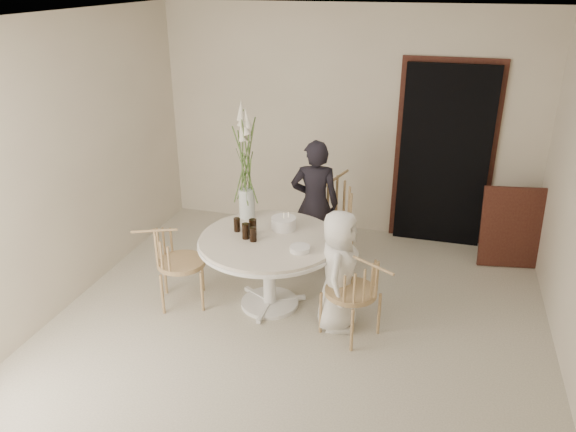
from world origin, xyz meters
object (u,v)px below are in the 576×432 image
(boy, at_px, (339,271))
(table, at_px, (269,249))
(chair_far, at_px, (331,208))
(girl, at_px, (315,204))
(flower_vase, at_px, (246,164))
(birthday_cake, at_px, (284,223))
(chair_left, at_px, (169,255))
(chair_right, at_px, (361,288))

(boy, bearing_deg, table, 75.78)
(chair_far, relative_size, boy, 0.85)
(girl, bearing_deg, chair_far, -154.04)
(table, relative_size, girl, 0.94)
(chair_far, distance_m, flower_vase, 1.19)
(girl, height_order, birthday_cake, girl)
(girl, relative_size, boy, 1.25)
(chair_far, distance_m, girl, 0.21)
(table, distance_m, chair_left, 0.97)
(table, xyz_separation_m, chair_left, (-0.94, -0.22, -0.09))
(boy, xyz_separation_m, flower_vase, (-1.05, 0.56, 0.72))
(chair_far, height_order, birthday_cake, chair_far)
(flower_vase, bearing_deg, chair_left, -132.95)
(chair_right, height_order, flower_vase, flower_vase)
(chair_left, xyz_separation_m, girl, (1.15, 1.19, 0.19))
(girl, bearing_deg, table, 67.03)
(table, height_order, chair_right, chair_right)
(boy, relative_size, birthday_cake, 4.76)
(birthday_cake, distance_m, flower_vase, 0.68)
(table, relative_size, boy, 1.17)
(chair_left, bearing_deg, flower_vase, -66.34)
(chair_left, relative_size, flower_vase, 0.68)
(chair_left, bearing_deg, girl, -67.45)
(table, distance_m, boy, 0.72)
(chair_left, height_order, flower_vase, flower_vase)
(table, xyz_separation_m, flower_vase, (-0.36, 0.40, 0.67))
(chair_left, xyz_separation_m, flower_vase, (0.58, 0.62, 0.77))
(birthday_cake, bearing_deg, chair_far, 71.06)
(chair_right, distance_m, boy, 0.28)
(table, xyz_separation_m, girl, (0.21, 0.97, 0.09))
(flower_vase, bearing_deg, chair_far, 43.14)
(table, height_order, birthday_cake, birthday_cake)
(table, height_order, girl, girl)
(chair_far, distance_m, birthday_cake, 0.92)
(chair_far, relative_size, birthday_cake, 4.06)
(chair_far, distance_m, chair_left, 1.85)
(chair_left, relative_size, boy, 0.71)
(boy, relative_size, flower_vase, 0.97)
(chair_left, height_order, girl, girl)
(table, xyz_separation_m, chair_far, (0.37, 1.08, 0.01))
(table, bearing_deg, boy, -12.92)
(chair_right, distance_m, girl, 1.47)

